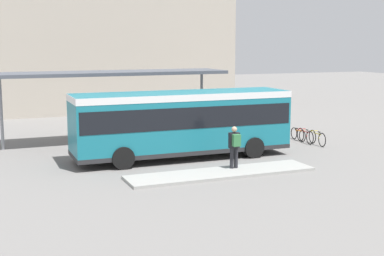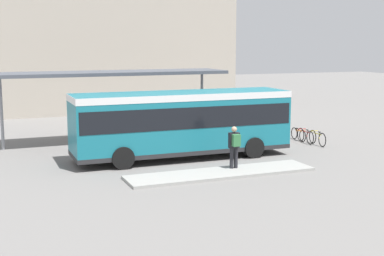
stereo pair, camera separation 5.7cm
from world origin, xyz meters
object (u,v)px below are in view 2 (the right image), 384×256
Objects in this scene: potted_planter_near_shelter at (219,130)px; city_bus at (182,120)px; pedestrian_waiting at (234,145)px; bicycle_yellow at (317,138)px; bicycle_orange at (298,134)px; bicycle_red at (305,136)px.

city_bus is at bearing -136.94° from potted_planter_near_shelter.
pedestrian_waiting is 7.69m from bicycle_yellow.
potted_planter_near_shelter is at bearing -103.44° from bicycle_orange.
bicycle_red is (7.60, 1.10, -1.44)m from city_bus.
bicycle_red is 1.32× the size of potted_planter_near_shelter.
potted_planter_near_shelter is (-4.31, 1.27, 0.34)m from bicycle_orange.
city_bus is 6.53× the size of bicycle_orange.
pedestrian_waiting is 1.14× the size of bicycle_orange.
bicycle_yellow is at bearing -158.69° from bicycle_red.
bicycle_yellow is 0.81m from bicycle_red.
potted_planter_near_shelter reaches higher than bicycle_orange.
city_bus is at bearing 97.57° from bicycle_yellow.
bicycle_orange is 4.51m from potted_planter_near_shelter.
bicycle_yellow is at bearing -60.53° from pedestrian_waiting.
bicycle_yellow is 1.31× the size of potted_planter_near_shelter.
city_bus is at bearing 102.63° from bicycle_red.
city_bus is 7.69× the size of potted_planter_near_shelter.
city_bus is 5.81× the size of bicycle_red.
bicycle_orange is (-0.17, 1.55, -0.04)m from bicycle_yellow.
city_bus reaches higher than bicycle_yellow.
pedestrian_waiting is 8.40m from bicycle_orange.
pedestrian_waiting is at bearing 123.38° from bicycle_yellow.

